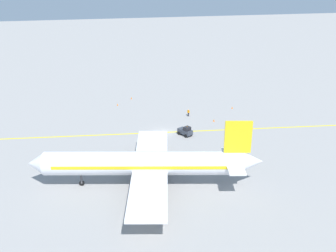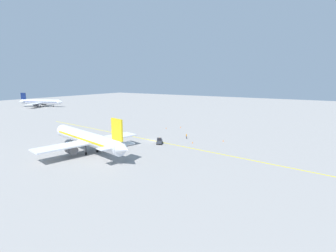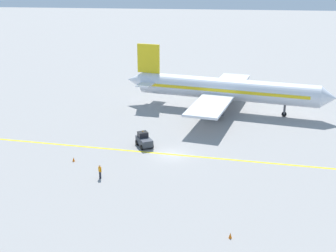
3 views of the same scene
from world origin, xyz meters
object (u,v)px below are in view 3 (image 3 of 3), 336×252
ground_crew_worker (100,171)px  baggage_tug_dark (144,140)px  traffic_cone_by_wingtip (74,159)px  traffic_cone_mid_apron (230,235)px  airplane_at_gate (224,90)px

ground_crew_worker → baggage_tug_dark: bearing=161.6°
baggage_tug_dark → ground_crew_worker: baggage_tug_dark is taller
traffic_cone_by_wingtip → traffic_cone_mid_apron: bearing=51.9°
airplane_at_gate → traffic_cone_mid_apron: 39.20m
baggage_tug_dark → traffic_cone_mid_apron: baggage_tug_dark is taller
traffic_cone_mid_apron → airplane_at_gate: bearing=-179.0°
baggage_tug_dark → traffic_cone_by_wingtip: bearing=-53.0°
airplane_at_gate → ground_crew_worker: bearing=-26.9°
ground_crew_worker → traffic_cone_mid_apron: bearing=53.9°
ground_crew_worker → traffic_cone_mid_apron: size_ratio=3.05×
ground_crew_worker → traffic_cone_by_wingtip: size_ratio=3.05×
airplane_at_gate → baggage_tug_dark: bearing=-31.5°
baggage_tug_dark → ground_crew_worker: (10.47, -3.48, 0.01)m
airplane_at_gate → baggage_tug_dark: airplane_at_gate is taller
airplane_at_gate → traffic_cone_by_wingtip: airplane_at_gate is taller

